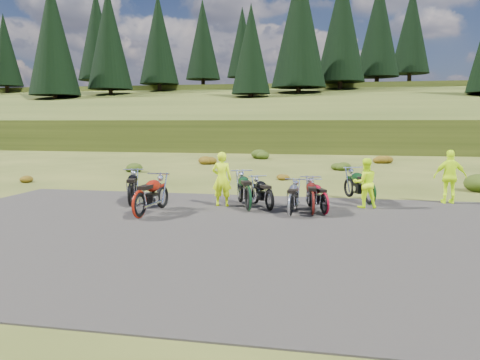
% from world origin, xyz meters
% --- Properties ---
extents(ground, '(300.00, 300.00, 0.00)m').
position_xyz_m(ground, '(0.00, 0.00, 0.00)').
color(ground, '#354216').
rests_on(ground, ground).
extents(gravel_pad, '(20.00, 12.00, 0.04)m').
position_xyz_m(gravel_pad, '(0.00, -2.00, 0.00)').
color(gravel_pad, black).
rests_on(gravel_pad, ground).
extents(hill_slope, '(300.00, 45.97, 9.37)m').
position_xyz_m(hill_slope, '(0.00, 50.00, 0.00)').
color(hill_slope, '#303E14').
rests_on(hill_slope, ground).
extents(hill_plateau, '(300.00, 90.00, 9.17)m').
position_xyz_m(hill_plateau, '(0.00, 110.00, 0.00)').
color(hill_plateau, '#303E14').
rests_on(hill_plateau, ground).
extents(conifer_13, '(5.72, 5.72, 15.00)m').
position_xyz_m(conifer_13, '(-57.00, 64.00, 15.86)').
color(conifer_13, black).
rests_on(conifer_13, ground).
extents(conifer_14, '(5.28, 5.28, 14.00)m').
position_xyz_m(conifer_14, '(-51.00, 70.00, 16.55)').
color(conifer_14, black).
rests_on(conifer_14, ground).
extents(conifer_15, '(7.92, 7.92, 20.00)m').
position_xyz_m(conifer_15, '(-45.00, 76.00, 20.16)').
color(conifer_15, black).
rests_on(conifer_15, ground).
extents(conifer_16, '(7.48, 7.48, 19.00)m').
position_xyz_m(conifer_16, '(-39.00, 51.00, 15.28)').
color(conifer_16, black).
rests_on(conifer_16, ground).
extents(conifer_17, '(7.04, 7.04, 18.00)m').
position_xyz_m(conifer_17, '(-33.00, 57.00, 15.97)').
color(conifer_17, black).
rests_on(conifer_17, ground).
extents(conifer_18, '(6.60, 6.60, 17.00)m').
position_xyz_m(conifer_18, '(-27.00, 63.00, 16.66)').
color(conifer_18, black).
rests_on(conifer_18, ground).
extents(conifer_19, '(6.16, 6.16, 16.00)m').
position_xyz_m(conifer_19, '(-21.00, 69.00, 17.36)').
color(conifer_19, black).
rests_on(conifer_19, ground).
extents(conifer_20, '(5.72, 5.72, 15.00)m').
position_xyz_m(conifer_20, '(-15.00, 75.00, 17.65)').
color(conifer_20, black).
rests_on(conifer_20, ground).
extents(conifer_21, '(5.28, 5.28, 14.00)m').
position_xyz_m(conifer_21, '(-9.00, 50.00, 12.56)').
color(conifer_21, black).
rests_on(conifer_21, ground).
extents(conifer_22, '(7.92, 7.92, 20.00)m').
position_xyz_m(conifer_22, '(-3.00, 56.00, 16.77)').
color(conifer_22, black).
rests_on(conifer_22, ground).
extents(conifer_23, '(7.48, 7.48, 19.00)m').
position_xyz_m(conifer_23, '(3.00, 62.00, 17.47)').
color(conifer_23, black).
rests_on(conifer_23, ground).
extents(conifer_24, '(7.04, 7.04, 18.00)m').
position_xyz_m(conifer_24, '(9.00, 68.00, 18.16)').
color(conifer_24, black).
rests_on(conifer_24, ground).
extents(conifer_25, '(6.60, 6.60, 17.00)m').
position_xyz_m(conifer_25, '(15.00, 74.00, 18.66)').
color(conifer_25, black).
rests_on(conifer_25, ground).
extents(shrub_0, '(0.77, 0.77, 0.45)m').
position_xyz_m(shrub_0, '(-12.00, 6.00, 0.23)').
color(shrub_0, brown).
rests_on(shrub_0, ground).
extents(shrub_1, '(1.03, 1.03, 0.61)m').
position_xyz_m(shrub_1, '(-9.10, 11.30, 0.31)').
color(shrub_1, '#1C360D').
rests_on(shrub_1, ground).
extents(shrub_2, '(1.30, 1.30, 0.77)m').
position_xyz_m(shrub_2, '(-6.20, 16.60, 0.38)').
color(shrub_2, brown).
rests_on(shrub_2, ground).
extents(shrub_3, '(1.56, 1.56, 0.92)m').
position_xyz_m(shrub_3, '(-3.30, 21.90, 0.46)').
color(shrub_3, '#1C360D').
rests_on(shrub_3, ground).
extents(shrub_4, '(0.77, 0.77, 0.45)m').
position_xyz_m(shrub_4, '(-0.40, 9.20, 0.23)').
color(shrub_4, brown).
rests_on(shrub_4, ground).
extents(shrub_5, '(1.03, 1.03, 0.61)m').
position_xyz_m(shrub_5, '(2.50, 14.50, 0.31)').
color(shrub_5, '#1C360D').
rests_on(shrub_5, ground).
extents(shrub_6, '(1.30, 1.30, 0.77)m').
position_xyz_m(shrub_6, '(5.40, 19.80, 0.38)').
color(shrub_6, brown).
rests_on(shrub_6, ground).
extents(motorcycle_0, '(1.39, 2.34, 1.16)m').
position_xyz_m(motorcycle_0, '(-4.56, 0.88, 0.00)').
color(motorcycle_0, black).
rests_on(motorcycle_0, ground).
extents(motorcycle_1, '(0.97, 2.40, 1.22)m').
position_xyz_m(motorcycle_1, '(-3.47, -0.91, 0.00)').
color(motorcycle_1, maroon).
rests_on(motorcycle_1, ground).
extents(motorcycle_2, '(1.53, 2.43, 1.21)m').
position_xyz_m(motorcycle_2, '(-0.54, 0.78, 0.00)').
color(motorcycle_2, black).
rests_on(motorcycle_2, ground).
extents(motorcycle_3, '(0.76, 2.02, 1.04)m').
position_xyz_m(motorcycle_3, '(0.83, 0.14, 0.00)').
color(motorcycle_3, '#9E9EA2').
rests_on(motorcycle_3, ground).
extents(motorcycle_4, '(0.91, 2.14, 1.09)m').
position_xyz_m(motorcycle_4, '(1.48, 0.47, 0.00)').
color(motorcycle_4, '#4A100C').
rests_on(motorcycle_4, ground).
extents(motorcycle_5, '(1.53, 2.03, 1.03)m').
position_xyz_m(motorcycle_5, '(0.11, 0.99, 0.00)').
color(motorcycle_5, black).
rests_on(motorcycle_5, ground).
extents(motorcycle_6, '(1.31, 2.00, 1.00)m').
position_xyz_m(motorcycle_6, '(1.83, 0.67, 0.00)').
color(motorcycle_6, maroon).
rests_on(motorcycle_6, ground).
extents(motorcycle_7, '(1.65, 2.41, 1.20)m').
position_xyz_m(motorcycle_7, '(3.31, 2.72, 0.00)').
color(motorcycle_7, black).
rests_on(motorcycle_7, ground).
extents(person_middle, '(0.67, 0.45, 1.82)m').
position_xyz_m(person_middle, '(-1.58, 1.54, 0.91)').
color(person_middle, '#C6F00C').
rests_on(person_middle, ground).
extents(person_right_a, '(0.91, 0.78, 1.63)m').
position_xyz_m(person_right_a, '(3.10, 2.16, 0.81)').
color(person_right_a, '#C6F00C').
rests_on(person_right_a, ground).
extents(person_right_b, '(1.12, 0.53, 1.86)m').
position_xyz_m(person_right_b, '(6.03, 3.58, 0.93)').
color(person_right_b, '#C6F00C').
rests_on(person_right_b, ground).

